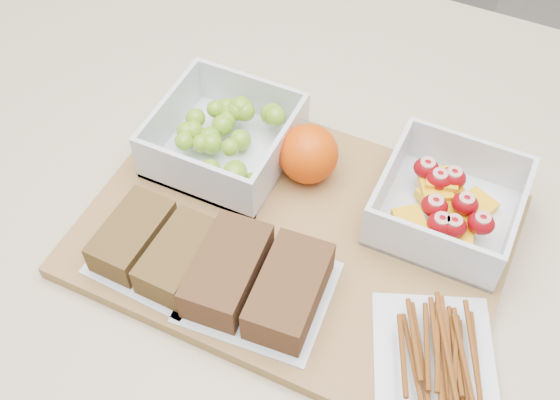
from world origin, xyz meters
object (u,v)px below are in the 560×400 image
at_px(cutting_board, 295,235).
at_px(orange, 308,154).
at_px(grape_container, 226,137).
at_px(sandwich_bag_center, 258,281).
at_px(fruit_container, 447,205).
at_px(sandwich_bag_left, 156,247).
at_px(pretzel_bag, 437,353).

xyz_separation_m(cutting_board, orange, (-0.02, 0.08, 0.04)).
relative_size(grape_container, sandwich_bag_center, 0.98).
distance_m(cutting_board, fruit_container, 0.16).
height_order(orange, sandwich_bag_center, orange).
distance_m(orange, sandwich_bag_left, 0.19).
distance_m(cutting_board, sandwich_bag_left, 0.14).
bearing_deg(orange, sandwich_bag_center, -83.69).
bearing_deg(sandwich_bag_left, grape_container, 90.94).
distance_m(fruit_container, sandwich_bag_left, 0.30).
bearing_deg(sandwich_bag_left, orange, 60.75).
bearing_deg(pretzel_bag, grape_container, 153.51).
bearing_deg(cutting_board, pretzel_bag, -23.67).
bearing_deg(pretzel_bag, sandwich_bag_left, -177.96).
bearing_deg(fruit_container, orange, -178.50).
xyz_separation_m(orange, sandwich_bag_center, (0.02, -0.16, -0.01)).
relative_size(sandwich_bag_left, pretzel_bag, 0.75).
bearing_deg(sandwich_bag_center, orange, 96.31).
relative_size(sandwich_bag_center, pretzel_bag, 0.89).
bearing_deg(sandwich_bag_center, cutting_board, 88.75).
xyz_separation_m(cutting_board, sandwich_bag_left, (-0.11, -0.09, 0.03)).
height_order(cutting_board, sandwich_bag_left, sandwich_bag_left).
height_order(cutting_board, pretzel_bag, pretzel_bag).
relative_size(cutting_board, sandwich_bag_left, 3.44).
relative_size(cutting_board, grape_container, 2.98).
height_order(sandwich_bag_center, pretzel_bag, sandwich_bag_center).
height_order(fruit_container, orange, orange).
xyz_separation_m(fruit_container, sandwich_bag_left, (-0.24, -0.17, -0.00)).
height_order(sandwich_bag_left, pretzel_bag, sandwich_bag_left).
xyz_separation_m(cutting_board, sandwich_bag_center, (-0.00, -0.08, 0.03)).
distance_m(fruit_container, orange, 0.15).
bearing_deg(grape_container, fruit_container, 3.40).
xyz_separation_m(grape_container, orange, (0.09, 0.01, 0.01)).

